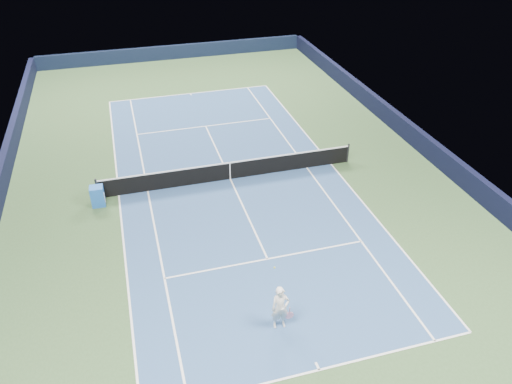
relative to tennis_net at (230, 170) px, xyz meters
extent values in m
plane|color=#324E2A|center=(0.00, 0.00, -0.50)|extent=(40.00, 40.00, 0.00)
cube|color=black|center=(0.00, 19.82, 0.05)|extent=(22.00, 0.35, 1.10)
cube|color=black|center=(10.82, 0.00, 0.05)|extent=(0.35, 40.00, 1.10)
cube|color=navy|center=(0.00, 0.00, -0.50)|extent=(10.97, 23.77, 0.01)
cube|color=white|center=(0.00, 11.88, -0.50)|extent=(10.97, 0.08, 0.00)
cube|color=white|center=(0.00, -11.88, -0.50)|extent=(10.97, 0.08, 0.00)
cube|color=white|center=(5.49, 0.00, -0.50)|extent=(0.08, 23.77, 0.00)
cube|color=white|center=(-5.49, 0.00, -0.50)|extent=(0.08, 23.77, 0.00)
cube|color=white|center=(4.12, 0.00, -0.50)|extent=(0.08, 23.77, 0.00)
cube|color=white|center=(-4.12, 0.00, -0.50)|extent=(0.08, 23.77, 0.00)
cube|color=white|center=(0.00, 6.40, -0.50)|extent=(8.23, 0.08, 0.00)
cube|color=white|center=(0.00, -6.40, -0.50)|extent=(8.23, 0.08, 0.00)
cube|color=white|center=(0.00, 0.00, -0.50)|extent=(0.08, 12.80, 0.00)
cube|color=white|center=(0.00, 11.73, -0.50)|extent=(0.08, 0.30, 0.00)
cube|color=white|center=(0.00, -11.73, -0.50)|extent=(0.08, 0.30, 0.00)
cylinder|color=black|center=(-6.40, 0.00, 0.03)|extent=(0.10, 0.10, 1.07)
cylinder|color=black|center=(6.40, 0.00, 0.03)|extent=(0.10, 0.10, 1.07)
cube|color=black|center=(0.00, 0.00, -0.05)|extent=(12.80, 0.03, 0.91)
cube|color=white|center=(0.00, 0.00, 0.44)|extent=(12.80, 0.04, 0.06)
cube|color=white|center=(0.00, 0.00, -0.05)|extent=(0.05, 0.04, 0.91)
cube|color=blue|center=(-6.40, -0.57, -0.01)|extent=(0.62, 0.56, 0.98)
cube|color=white|center=(-6.11, -0.57, -0.05)|extent=(0.06, 0.44, 0.44)
imported|color=white|center=(-0.62, -9.83, 0.35)|extent=(0.64, 0.44, 1.70)
cylinder|color=#C78192|center=(-0.30, -9.88, 0.20)|extent=(0.03, 0.03, 0.28)
cylinder|color=black|center=(-0.30, -9.88, -0.04)|extent=(0.28, 0.02, 0.28)
cylinder|color=pink|center=(-0.30, -9.88, -0.04)|extent=(0.30, 0.03, 0.30)
sphere|color=#BFCD2B|center=(-0.52, -8.83, 1.24)|extent=(0.07, 0.07, 0.07)
camera|label=1|loc=(-4.65, -20.97, 12.60)|focal=35.00mm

